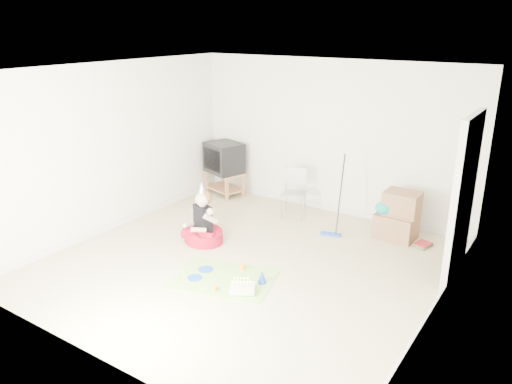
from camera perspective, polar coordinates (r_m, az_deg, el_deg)
The scene contains 16 objects.
ground at distance 6.95m, azimuth -1.15°, elevation -8.09°, with size 5.00×5.00×0.00m, color beige.
doorway_recess at distance 6.71m, azimuth 22.71°, elevation -1.09°, with size 0.02×0.90×2.05m, color black.
tv_stand at distance 9.56m, azimuth -3.61°, elevation 1.26°, with size 0.81×0.63×0.44m.
crt_tv at distance 9.43m, azimuth -3.67°, elevation 3.94°, with size 0.66×0.54×0.57m, color black.
folding_chair at distance 8.42m, azimuth 4.33°, elevation -0.18°, with size 0.47×0.46×0.84m.
cardboard_boxes at distance 7.86m, azimuth 15.89°, elevation -2.68°, with size 0.61×0.48×0.75m.
floor_mop at distance 7.78m, azimuth 8.60°, elevation -3.15°, with size 0.32×0.41×1.23m.
book_pile at distance 7.81m, azimuth 18.57°, elevation -5.74°, with size 0.28×0.32×0.06m.
seated_woman at distance 7.55m, azimuth -6.05°, elevation -4.19°, with size 0.84×0.84×0.94m.
party_mat at distance 6.56m, azimuth -3.66°, elevation -9.82°, with size 1.27×0.92×0.01m, color #DB2E8A.
birthday_cake at distance 6.24m, azimuth -1.54°, elevation -10.99°, with size 0.38×0.36×0.14m.
blue_plate_near at distance 6.78m, azimuth -5.78°, elevation -8.79°, with size 0.20×0.20×0.01m, color blue.
blue_plate_far at distance 6.59m, azimuth -7.02°, elevation -9.70°, with size 0.19×0.19×0.01m, color blue.
orange_cup_near at distance 6.74m, azimuth -1.59°, elevation -8.54°, with size 0.07×0.07×0.08m, color orange.
orange_cup_far at distance 6.27m, azimuth -4.77°, elevation -10.89°, with size 0.06×0.06×0.07m, color orange.
blue_party_hat at distance 6.40m, azimuth 0.69°, elevation -9.65°, with size 0.12×0.12×0.17m, color blue.
Camera 1 is at (3.54, -5.08, 3.14)m, focal length 35.00 mm.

